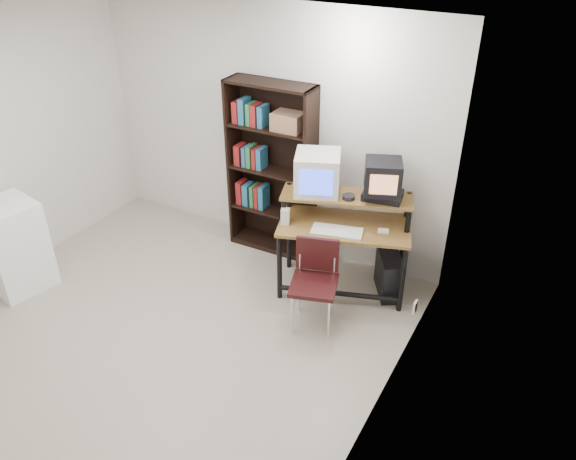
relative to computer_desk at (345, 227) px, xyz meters
The scene contains 18 objects.
floor 2.01m from the computer_desk, 127.03° to the right, with size 4.00×4.00×0.01m, color #B0A592.
ceiling 2.68m from the computer_desk, 127.03° to the right, with size 4.00×4.00×0.01m, color white.
back_wall 1.38m from the computer_desk, 156.32° to the left, with size 4.00×0.01×2.60m, color silver.
right_wall 1.84m from the computer_desk, 60.04° to the right, with size 0.01×4.00×2.60m, color silver.
computer_desk is the anchor object (origin of this frame).
crt_monitor 0.58m from the computer_desk, behind, with size 0.54×0.54×0.39m.
vcr 0.47m from the computer_desk, 35.07° to the left, with size 0.36×0.26×0.08m, color black.
crt_tv 0.61m from the computer_desk, 34.36° to the left, with size 0.43×0.42×0.31m.
cd_spindle 0.31m from the computer_desk, 79.76° to the left, with size 0.12×0.12×0.05m, color #26262B.
keyboard 0.19m from the computer_desk, 88.99° to the right, with size 0.47×0.21×0.04m, color beige.
mousepad 0.37m from the computer_desk, ahead, with size 0.22×0.18×0.01m, color black.
mouse 0.38m from the computer_desk, ahead, with size 0.10×0.06×0.03m, color white.
desk_speaker 0.58m from the computer_desk, 150.81° to the right, with size 0.08×0.07×0.17m, color beige.
pc_tower 0.67m from the computer_desk, 17.05° to the left, with size 0.20×0.45×0.42m, color black.
school_chair 0.63m from the computer_desk, 91.26° to the right, with size 0.51×0.51×0.81m.
bookshelf 1.09m from the computer_desk, 160.42° to the left, with size 0.94×0.33×1.87m.
mini_fridge 3.25m from the computer_desk, 151.71° to the right, with size 0.63×0.64×0.91m.
wall_outlet 1.00m from the computer_desk, 22.44° to the right, with size 0.02×0.08×0.12m, color beige.
Camera 1 is at (2.88, -2.79, 3.41)m, focal length 35.00 mm.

